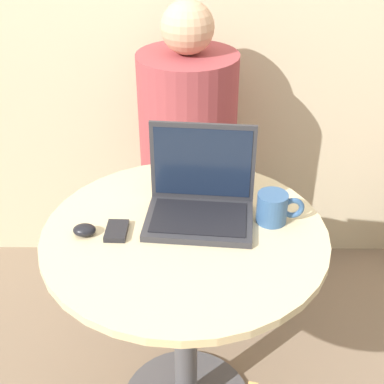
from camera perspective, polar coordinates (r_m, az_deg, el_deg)
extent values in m
cylinder|color=#4C4C51|center=(1.79, -0.69, -14.34)|extent=(0.08, 0.08, 0.73)
cylinder|color=beige|center=(1.53, -0.78, -4.55)|extent=(0.82, 0.82, 0.02)
cube|color=#2D2D33|center=(1.55, 0.75, -3.06)|extent=(0.33, 0.24, 0.02)
cube|color=black|center=(1.54, 0.75, -2.71)|extent=(0.29, 0.19, 0.00)
cube|color=#2D2D33|center=(1.57, 1.13, 3.20)|extent=(0.31, 0.04, 0.25)
cube|color=#141E33|center=(1.56, 1.12, 3.09)|extent=(0.28, 0.03, 0.22)
cube|color=black|center=(1.53, -8.05, -4.12)|extent=(0.06, 0.09, 0.02)
ellipsoid|color=black|center=(1.53, -11.41, -3.99)|extent=(0.06, 0.05, 0.03)
cylinder|color=#335684|center=(1.56, 8.53, -1.68)|extent=(0.09, 0.09, 0.09)
torus|color=#335684|center=(1.57, 10.70, -1.68)|extent=(0.07, 0.02, 0.07)
cube|color=#4C4742|center=(2.48, -0.76, -3.58)|extent=(0.44, 0.58, 0.47)
cylinder|color=#993D42|center=(2.09, -0.31, 6.42)|extent=(0.38, 0.38, 0.62)
sphere|color=tan|center=(1.95, -0.34, 17.16)|extent=(0.19, 0.19, 0.19)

